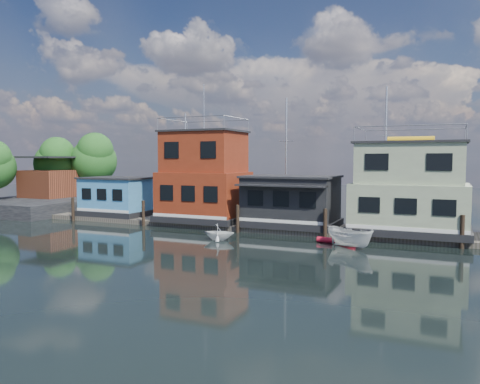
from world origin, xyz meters
The scene contains 12 objects.
ground centered at (0.00, 0.00, 0.00)m, with size 160.00×160.00×0.00m, color black.
dock centered at (0.00, 12.00, 0.20)m, with size 48.00×5.00×0.40m, color #595147.
houseboat_blue centered at (-18.00, 12.00, 2.21)m, with size 6.40×4.90×3.66m.
houseboat_red centered at (-8.50, 12.00, 4.10)m, with size 7.40×5.90×11.86m.
houseboat_dark centered at (-0.50, 11.98, 2.42)m, with size 7.40×6.10×4.06m.
houseboat_green centered at (8.50, 12.00, 3.55)m, with size 8.40×5.90×7.03m.
pilings centered at (-0.33, 9.20, 1.10)m, with size 42.28×0.28×2.20m.
background_masts centered at (4.76, 18.00, 5.55)m, with size 36.40×0.16×12.00m.
shore centered at (-30.67, 15.86, 3.60)m, with size 12.40×15.72×8.24m.
red_kayak centered at (4.15, 7.68, 0.19)m, with size 0.39×0.39×2.64m, color #B11227.
motorboat centered at (5.36, 6.49, 0.70)m, with size 1.36×3.62×1.40m, color white.
dinghy_white centered at (-3.78, 5.52, 0.59)m, with size 1.92×2.22×1.17m, color white.
Camera 1 is at (11.27, -24.01, 5.81)m, focal length 35.00 mm.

